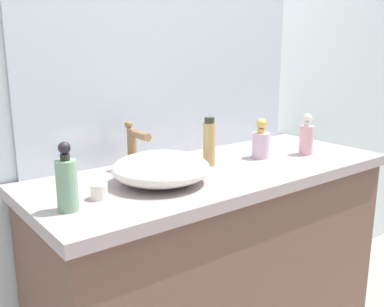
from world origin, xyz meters
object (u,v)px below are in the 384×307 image
object	(u,v)px
sink_basin	(161,168)
perfume_bottle	(306,138)
soap_dispenser	(261,142)
lotion_bottle	(209,142)
candle_jar	(99,191)
spray_can	(67,182)

from	to	relation	value
sink_basin	perfume_bottle	world-z (taller)	perfume_bottle
soap_dispenser	lotion_bottle	world-z (taller)	lotion_bottle
perfume_bottle	lotion_bottle	bearing A→B (deg)	165.43
lotion_bottle	candle_jar	distance (m)	0.51
soap_dispenser	lotion_bottle	xyz separation A→B (m)	(-0.24, 0.04, 0.02)
spray_can	lotion_bottle	bearing A→B (deg)	11.69
lotion_bottle	candle_jar	xyz separation A→B (m)	(-0.50, -0.09, -0.07)
lotion_bottle	spray_can	distance (m)	0.63
perfume_bottle	candle_jar	size ratio (longest dim) A/B	3.34
sink_basin	lotion_bottle	world-z (taller)	lotion_bottle
sink_basin	candle_jar	world-z (taller)	sink_basin
perfume_bottle	candle_jar	world-z (taller)	perfume_bottle
perfume_bottle	spray_can	world-z (taller)	spray_can
spray_can	sink_basin	bearing A→B (deg)	8.57
sink_basin	soap_dispenser	bearing A→B (deg)	4.07
lotion_bottle	spray_can	bearing A→B (deg)	-168.31
soap_dispenser	spray_can	size ratio (longest dim) A/B	0.83
sink_basin	soap_dispenser	xyz separation A→B (m)	(0.51, 0.04, 0.01)
perfume_bottle	soap_dispenser	bearing A→B (deg)	159.03
soap_dispenser	lotion_bottle	distance (m)	0.25
soap_dispenser	candle_jar	bearing A→B (deg)	-175.90
spray_can	candle_jar	size ratio (longest dim) A/B	3.80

